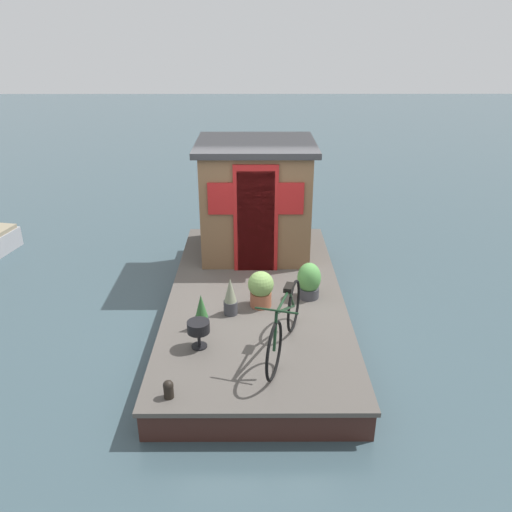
% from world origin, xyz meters
% --- Properties ---
extents(ground_plane, '(60.00, 60.00, 0.00)m').
position_xyz_m(ground_plane, '(0.00, 0.00, 0.00)').
color(ground_plane, '#384C54').
extents(houseboat_deck, '(5.47, 2.63, 0.44)m').
position_xyz_m(houseboat_deck, '(0.00, 0.00, 0.22)').
color(houseboat_deck, '#4C4742').
rests_on(houseboat_deck, ground_plane).
extents(houseboat_cabin, '(1.82, 2.01, 1.98)m').
position_xyz_m(houseboat_cabin, '(1.62, 0.00, 1.44)').
color(houseboat_cabin, brown).
rests_on(houseboat_cabin, houseboat_deck).
extents(bicycle, '(1.73, 0.63, 0.84)m').
position_xyz_m(bicycle, '(-1.57, -0.35, 0.83)').
color(bicycle, black).
rests_on(bicycle, houseboat_deck).
extents(potted_plant_basil, '(0.35, 0.35, 0.56)m').
position_xyz_m(potted_plant_basil, '(-0.15, -0.79, 0.71)').
color(potted_plant_basil, '#38383D').
rests_on(potted_plant_basil, houseboat_deck).
extents(potted_plant_rosemary, '(0.19, 0.19, 0.51)m').
position_xyz_m(potted_plant_rosemary, '(-1.04, 0.73, 0.68)').
color(potted_plant_rosemary, '#38383D').
rests_on(potted_plant_rosemary, houseboat_deck).
extents(potted_plant_geranium, '(0.38, 0.38, 0.54)m').
position_xyz_m(potted_plant_geranium, '(-0.41, -0.07, 0.72)').
color(potted_plant_geranium, '#935138').
rests_on(potted_plant_geranium, houseboat_deck).
extents(potted_plant_thyme, '(0.20, 0.20, 0.56)m').
position_xyz_m(potted_plant_thyme, '(-0.65, 0.36, 0.71)').
color(potted_plant_thyme, '#38383D').
rests_on(potted_plant_thyme, houseboat_deck).
extents(charcoal_grill, '(0.29, 0.29, 0.37)m').
position_xyz_m(charcoal_grill, '(-1.48, 0.73, 0.71)').
color(charcoal_grill, black).
rests_on(charcoal_grill, houseboat_deck).
extents(mooring_bollard, '(0.12, 0.12, 0.22)m').
position_xyz_m(mooring_bollard, '(-2.47, 0.97, 0.56)').
color(mooring_bollard, black).
rests_on(mooring_bollard, houseboat_deck).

